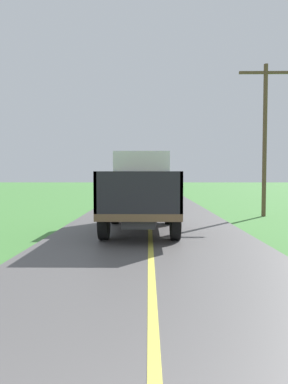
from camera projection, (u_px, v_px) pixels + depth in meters
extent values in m
cube|color=#2D2D30|center=(141.00, 213.00, 11.72)|extent=(0.90, 5.51, 0.24)
cube|color=brown|center=(141.00, 208.00, 11.71)|extent=(2.30, 5.80, 0.20)
cube|color=silver|center=(142.00, 177.00, 13.60)|extent=(2.10, 1.90, 1.90)
cube|color=black|center=(142.00, 169.00, 14.54)|extent=(1.78, 0.02, 0.76)
cube|color=#232328|center=(105.00, 190.00, 10.72)|extent=(0.08, 3.85, 1.10)
cube|color=#232328|center=(176.00, 190.00, 10.69)|extent=(0.08, 3.85, 1.10)
cube|color=#232328|center=(138.00, 193.00, 8.82)|extent=(2.30, 0.08, 1.10)
cube|color=#232328|center=(141.00, 188.00, 12.58)|extent=(2.30, 0.08, 1.10)
cylinder|color=black|center=(115.00, 211.00, 13.53)|extent=(0.28, 1.00, 1.00)
cylinder|color=black|center=(168.00, 211.00, 13.50)|extent=(0.28, 1.00, 1.00)
cylinder|color=black|center=(104.00, 223.00, 10.14)|extent=(0.28, 1.00, 1.00)
cylinder|color=black|center=(175.00, 223.00, 10.11)|extent=(0.28, 1.00, 1.00)
ellipsoid|color=#AABE29|center=(150.00, 206.00, 9.42)|extent=(0.56, 0.69, 0.43)
ellipsoid|color=gold|center=(152.00, 183.00, 9.30)|extent=(0.56, 0.53, 0.49)
ellipsoid|color=#AEC823|center=(140.00, 193.00, 9.75)|extent=(0.59, 0.72, 0.44)
ellipsoid|color=gold|center=(155.00, 195.00, 9.44)|extent=(0.48, 0.61, 0.43)
ellipsoid|color=#B6C633|center=(168.00, 204.00, 9.48)|extent=(0.58, 0.73, 0.43)
ellipsoid|color=#ACC232|center=(118.00, 190.00, 11.81)|extent=(0.48, 0.50, 0.38)
ellipsoid|color=#A9D21E|center=(116.00, 194.00, 9.91)|extent=(0.58, 0.69, 0.43)
ellipsoid|color=#A7C422|center=(129.00, 200.00, 10.85)|extent=(0.50, 0.60, 0.45)
ellipsoid|color=#B6CE2A|center=(134.00, 190.00, 12.21)|extent=(0.44, 0.41, 0.38)
ellipsoid|color=#A8C821|center=(157.00, 200.00, 11.09)|extent=(0.56, 0.71, 0.41)
ellipsoid|color=#A8BD22|center=(131.00, 203.00, 9.69)|extent=(0.49, 0.55, 0.36)
ellipsoid|color=#A8C32C|center=(113.00, 193.00, 9.84)|extent=(0.44, 0.40, 0.46)
cylinder|color=brown|center=(265.00, 141.00, 16.49)|extent=(0.20, 0.20, 7.28)
cube|color=brown|center=(266.00, 73.00, 16.34)|extent=(2.54, 0.12, 0.12)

